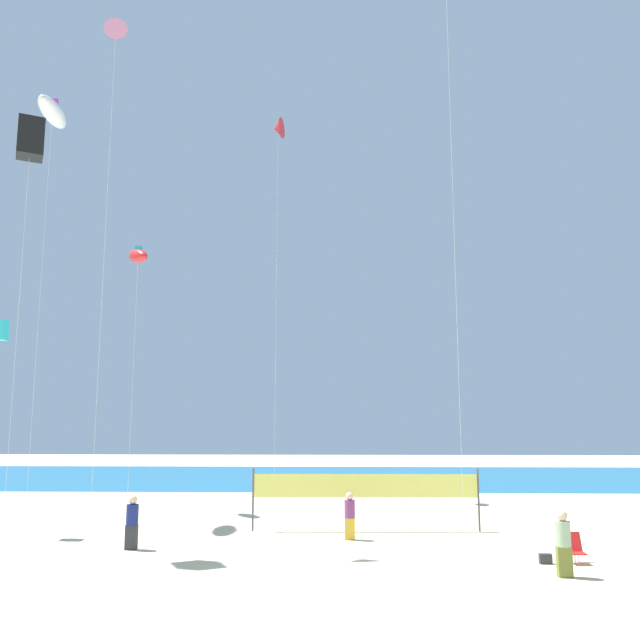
% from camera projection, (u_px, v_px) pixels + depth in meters
% --- Properties ---
extents(ground_plane, '(120.00, 120.00, 0.00)m').
position_uv_depth(ground_plane, '(308.00, 593.00, 16.19)').
color(ground_plane, beige).
extents(ocean_band, '(120.00, 20.00, 0.01)m').
position_uv_depth(ocean_band, '(328.00, 477.00, 47.58)').
color(ocean_band, '#1E6B99').
rests_on(ocean_band, ground).
extents(beachgoer_sage_shirt, '(0.41, 0.41, 1.81)m').
position_uv_depth(beachgoer_sage_shirt, '(563.00, 541.00, 17.94)').
color(beachgoer_sage_shirt, olive).
rests_on(beachgoer_sage_shirt, ground).
extents(beachgoer_navy_shirt, '(0.41, 0.41, 1.78)m').
position_uv_depth(beachgoer_navy_shirt, '(132.00, 520.00, 21.64)').
color(beachgoer_navy_shirt, '#2D2D33').
rests_on(beachgoer_navy_shirt, ground).
extents(beachgoer_plum_shirt, '(0.38, 0.38, 1.68)m').
position_uv_depth(beachgoer_plum_shirt, '(350.00, 514.00, 23.38)').
color(beachgoer_plum_shirt, gold).
rests_on(beachgoer_plum_shirt, ground).
extents(folding_beach_chair, '(0.52, 0.65, 0.89)m').
position_uv_depth(folding_beach_chair, '(574.00, 547.00, 19.60)').
color(folding_beach_chair, red).
rests_on(folding_beach_chair, ground).
extents(volleyball_net, '(8.94, 0.21, 2.40)m').
position_uv_depth(volleyball_net, '(365.00, 488.00, 25.22)').
color(volleyball_net, '#4C4C51').
rests_on(volleyball_net, ground).
extents(beach_handbag, '(0.37, 0.18, 0.29)m').
position_uv_depth(beach_handbag, '(545.00, 559.00, 19.44)').
color(beach_handbag, '#2D2D33').
rests_on(beach_handbag, ground).
extents(kite_red_delta, '(0.73, 1.35, 22.58)m').
position_uv_depth(kite_red_delta, '(278.00, 129.00, 39.28)').
color(kite_red_delta, silver).
rests_on(kite_red_delta, ground).
extents(kite_pink_delta, '(1.00, 0.60, 20.43)m').
position_uv_depth(kite_pink_delta, '(116.00, 33.00, 26.05)').
color(kite_pink_delta, silver).
rests_on(kite_pink_delta, ground).
extents(kite_cyan_box, '(0.53, 0.53, 8.25)m').
position_uv_depth(kite_cyan_box, '(0.00, 331.00, 25.59)').
color(kite_cyan_box, silver).
rests_on(kite_cyan_box, ground).
extents(kite_black_box, '(1.23, 1.23, 15.34)m').
position_uv_depth(kite_black_box, '(31.00, 139.00, 23.73)').
color(kite_black_box, silver).
rests_on(kite_black_box, ground).
extents(kite_white_inflatable, '(0.91, 2.62, 19.68)m').
position_uv_depth(kite_white_inflatable, '(52.00, 112.00, 30.95)').
color(kite_white_inflatable, silver).
rests_on(kite_white_inflatable, ground).
extents(kite_red_inflatable, '(1.83, 2.06, 13.11)m').
position_uv_depth(kite_red_inflatable, '(138.00, 256.00, 32.70)').
color(kite_red_inflatable, silver).
rests_on(kite_red_inflatable, ground).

